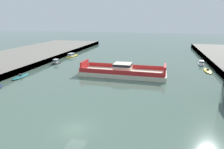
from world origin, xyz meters
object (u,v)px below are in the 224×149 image
(moored_boat_far_left, at_px, (201,63))
(moored_boat_far_right, at_px, (56,62))
(chain_ferry, at_px, (123,72))
(moored_boat_near_left, at_px, (208,71))
(moored_boat_mid_right, at_px, (72,55))
(moored_boat_upstream_a, at_px, (21,76))

(moored_boat_far_left, distance_m, moored_boat_far_right, 47.03)
(chain_ferry, bearing_deg, moored_boat_far_right, 160.42)
(moored_boat_near_left, relative_size, moored_boat_far_right, 1.25)
(moored_boat_mid_right, relative_size, moored_boat_upstream_a, 1.29)
(chain_ferry, relative_size, moored_boat_mid_right, 2.78)
(moored_boat_far_left, bearing_deg, chain_ferry, -140.24)
(moored_boat_near_left, bearing_deg, chain_ferry, -156.69)
(moored_boat_near_left, xyz_separation_m, moored_boat_upstream_a, (-46.82, -17.66, 0.03))
(moored_boat_near_left, xyz_separation_m, moored_boat_mid_right, (-46.75, 11.72, 0.32))
(moored_boat_near_left, distance_m, moored_boat_upstream_a, 50.04)
(moored_boat_far_left, bearing_deg, moored_boat_mid_right, 176.39)
(chain_ferry, bearing_deg, moored_boat_upstream_a, -161.83)
(moored_boat_mid_right, relative_size, moored_boat_far_left, 1.35)
(moored_boat_far_left, xyz_separation_m, moored_boat_far_right, (-45.97, -9.92, 0.07))
(chain_ferry, height_order, moored_boat_far_right, chain_ferry)
(moored_boat_far_right, distance_m, moored_boat_upstream_a, 16.54)
(moored_boat_mid_right, distance_m, moored_boat_upstream_a, 29.38)
(moored_boat_mid_right, distance_m, moored_boat_far_right, 12.87)
(chain_ferry, height_order, moored_boat_upstream_a, chain_ferry)
(moored_boat_near_left, relative_size, moored_boat_upstream_a, 0.99)
(moored_boat_near_left, relative_size, moored_boat_far_left, 1.03)
(moored_boat_far_left, xyz_separation_m, moored_boat_upstream_a, (-46.61, -26.44, -0.29))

